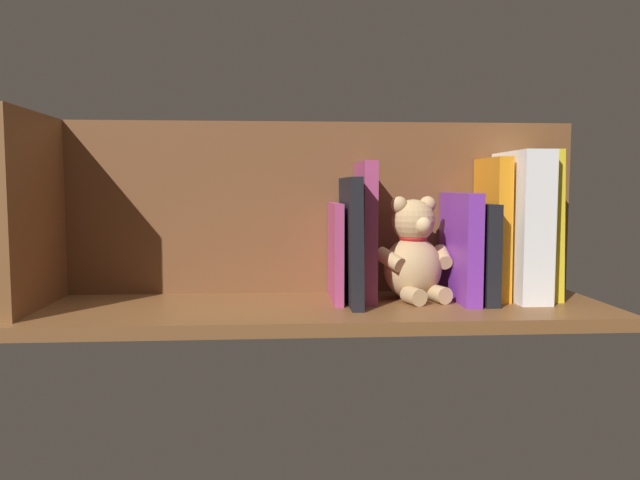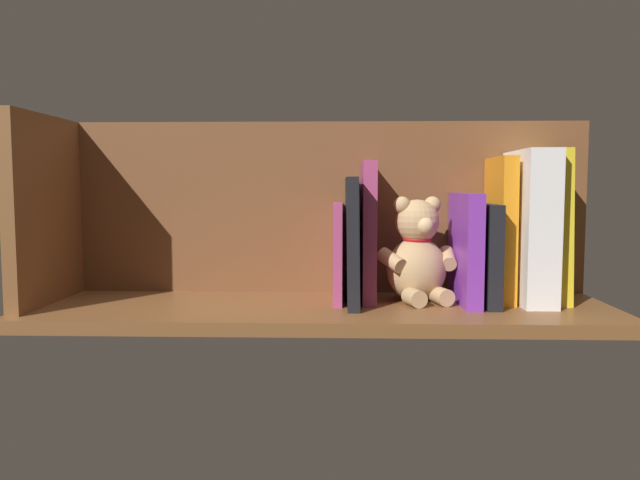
% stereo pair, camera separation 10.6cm
% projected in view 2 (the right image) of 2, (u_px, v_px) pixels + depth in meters
% --- Properties ---
extents(ground_plane, '(1.00, 0.31, 0.02)m').
position_uv_depth(ground_plane, '(320.00, 310.00, 1.07)').
color(ground_plane, brown).
extents(shelf_back_panel, '(1.00, 0.02, 0.33)m').
position_uv_depth(shelf_back_panel, '(322.00, 208.00, 1.18)').
color(shelf_back_panel, brown).
rests_on(shelf_back_panel, ground_plane).
extents(shelf_side_divider, '(0.02, 0.25, 0.33)m').
position_uv_depth(shelf_side_divider, '(45.00, 210.00, 1.07)').
color(shelf_side_divider, brown).
rests_on(shelf_side_divider, ground_plane).
extents(book_0, '(0.03, 0.14, 0.27)m').
position_uv_depth(book_0, '(553.00, 226.00, 1.09)').
color(book_0, yellow).
rests_on(book_0, ground_plane).
extents(dictionary_thick_white, '(0.06, 0.17, 0.27)m').
position_uv_depth(dictionary_thick_white, '(530.00, 227.00, 1.08)').
color(dictionary_thick_white, white).
rests_on(dictionary_thick_white, ground_plane).
extents(book_1, '(0.03, 0.14, 0.26)m').
position_uv_depth(book_1, '(500.00, 229.00, 1.10)').
color(book_1, orange).
rests_on(book_1, ground_plane).
extents(book_2, '(0.02, 0.18, 0.17)m').
position_uv_depth(book_2, '(484.00, 253.00, 1.08)').
color(book_2, black).
rests_on(book_2, ground_plane).
extents(book_3, '(0.03, 0.18, 0.19)m').
position_uv_depth(book_3, '(465.00, 248.00, 1.08)').
color(book_3, purple).
rests_on(book_3, ground_plane).
extents(teddy_bear, '(0.14, 0.14, 0.19)m').
position_uv_depth(teddy_bear, '(417.00, 255.00, 1.09)').
color(teddy_bear, tan).
rests_on(teddy_bear, ground_plane).
extents(book_4, '(0.02, 0.15, 0.25)m').
position_uv_depth(book_4, '(368.00, 231.00, 1.10)').
color(book_4, '#B23F72').
rests_on(book_4, ground_plane).
extents(book_5, '(0.02, 0.20, 0.22)m').
position_uv_depth(book_5, '(352.00, 240.00, 1.08)').
color(book_5, black).
rests_on(book_5, ground_plane).
extents(book_6, '(0.02, 0.16, 0.17)m').
position_uv_depth(book_6, '(338.00, 252.00, 1.10)').
color(book_6, '#B23F72').
rests_on(book_6, ground_plane).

